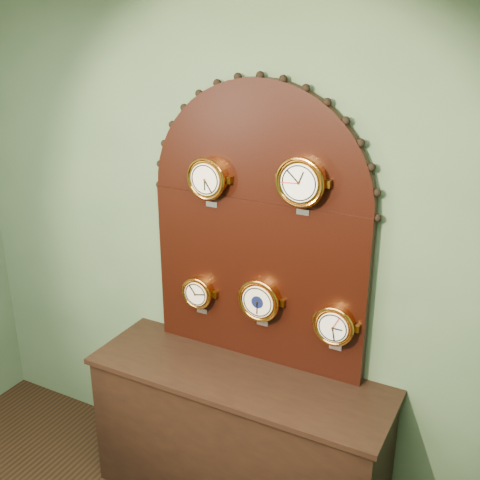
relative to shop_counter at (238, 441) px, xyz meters
The scene contains 8 objects.
wall_back 1.04m from the shop_counter, 90.00° to the left, with size 4.00×4.00×0.00m, color #496444.
shop_counter is the anchor object (origin of this frame).
display_board 1.25m from the shop_counter, 90.00° to the left, with size 1.26×0.06×1.53m.
roman_clock 1.46m from the shop_counter, 148.91° to the left, with size 0.22×0.08×0.27m.
arabic_clock 1.50m from the shop_counter, 31.02° to the left, with size 0.25×0.08×0.30m.
hygrometer 0.85m from the shop_counter, 154.92° to the left, with size 0.18×0.08×0.24m.
barometer 0.83m from the shop_counter, 72.52° to the left, with size 0.23×0.08×0.28m.
tide_clock 0.91m from the shop_counter, 18.50° to the left, with size 0.21×0.08×0.26m.
Camera 1 is at (1.25, -0.12, 2.60)m, focal length 44.34 mm.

